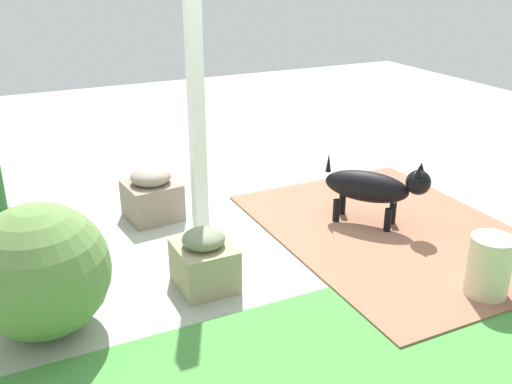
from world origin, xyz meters
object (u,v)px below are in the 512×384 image
porch_pillar (196,93)px  ceramic_urn (489,267)px  stone_planter_mid (204,261)px  stone_planter_nearest (152,195)px  round_shrub (41,271)px  dog (374,187)px

porch_pillar → ceramic_urn: porch_pillar is taller
porch_pillar → stone_planter_mid: 1.21m
stone_planter_nearest → stone_planter_mid: stone_planter_nearest is taller
stone_planter_nearest → ceramic_urn: size_ratio=1.09×
stone_planter_mid → ceramic_urn: bearing=150.6°
stone_planter_nearest → stone_planter_mid: (-0.00, 1.20, -0.02)m
stone_planter_mid → ceramic_urn: 1.82m
round_shrub → ceramic_urn: bearing=161.9°
stone_planter_nearest → round_shrub: bearing=51.5°
porch_pillar → ceramic_urn: (-1.34, 1.61, -0.92)m
stone_planter_nearest → dog: dog is taller
round_shrub → dog: size_ratio=1.05×
ceramic_urn → stone_planter_nearest: bearing=-52.8°
stone_planter_nearest → round_shrub: round_shrub is taller
round_shrub → stone_planter_mid: bearing=-177.0°
stone_planter_nearest → stone_planter_mid: bearing=90.1°
ceramic_urn → stone_planter_mid: bearing=-29.4°
stone_planter_mid → stone_planter_nearest: bearing=-89.9°
porch_pillar → stone_planter_mid: bearing=71.2°
ceramic_urn → porch_pillar: bearing=-50.3°
porch_pillar → stone_planter_nearest: (0.25, -0.48, -0.93)m
dog → stone_planter_mid: bearing=10.4°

